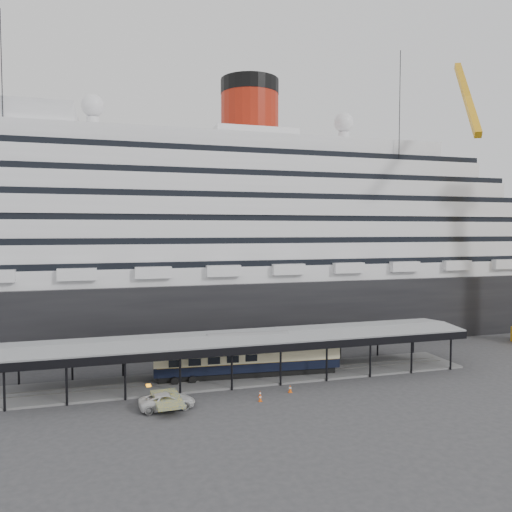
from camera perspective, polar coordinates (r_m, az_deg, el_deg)
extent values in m
plane|color=#333335|center=(57.76, 0.33, -15.08)|extent=(200.00, 200.00, 0.00)
cube|color=black|center=(87.01, -5.80, -5.56)|extent=(130.00, 30.00, 10.00)
cylinder|color=#981C0C|center=(90.00, -0.72, 15.50)|extent=(10.00, 10.00, 9.00)
cylinder|color=black|center=(91.28, -0.72, 18.72)|extent=(10.10, 10.10, 2.50)
sphere|color=silver|center=(86.87, -18.16, 16.01)|extent=(3.60, 3.60, 3.60)
sphere|color=silver|center=(96.42, 9.99, 14.79)|extent=(3.60, 3.60, 3.60)
cube|color=slate|center=(62.31, -1.04, -13.60)|extent=(56.00, 8.00, 0.24)
cube|color=slate|center=(61.60, -0.86, -13.64)|extent=(54.00, 0.08, 0.10)
cube|color=slate|center=(62.93, -1.22, -13.28)|extent=(54.00, 0.08, 0.10)
cube|color=black|center=(57.00, 0.18, -10.67)|extent=(56.00, 0.18, 0.90)
cube|color=black|center=(65.46, -2.10, -8.88)|extent=(56.00, 0.18, 0.90)
cube|color=slate|center=(61.06, -1.04, -9.05)|extent=(56.00, 9.00, 0.24)
cylinder|color=black|center=(75.71, -26.79, 6.98)|extent=(0.12, 0.12, 47.21)
cube|color=orange|center=(89.78, 22.94, 16.48)|extent=(11.42, 18.78, 16.80)
cylinder|color=black|center=(86.38, 15.96, 6.65)|extent=(0.12, 0.12, 47.21)
imported|color=silver|center=(52.80, -10.13, -16.00)|extent=(5.73, 2.91, 1.55)
cube|color=black|center=(62.21, -0.91, -13.17)|extent=(21.63, 4.10, 0.72)
cube|color=black|center=(61.96, -0.91, -12.35)|extent=(22.69, 4.59, 1.13)
cube|color=beige|center=(61.65, -0.92, -11.25)|extent=(22.69, 4.63, 1.33)
cube|color=black|center=(61.44, -0.92, -10.46)|extent=(22.69, 4.59, 0.41)
cube|color=#F5480D|center=(55.57, 0.47, -15.80)|extent=(0.37, 0.37, 0.03)
cone|color=#F5480D|center=(55.46, 0.47, -15.47)|extent=(0.31, 0.31, 0.67)
cylinder|color=white|center=(55.44, 0.47, -15.40)|extent=(0.21, 0.21, 0.13)
cube|color=#DD510C|center=(54.29, 0.49, -16.26)|extent=(0.42, 0.42, 0.03)
cone|color=#DD510C|center=(54.17, 0.49, -15.89)|extent=(0.36, 0.36, 0.72)
cylinder|color=white|center=(54.15, 0.49, -15.82)|extent=(0.23, 0.23, 0.14)
cube|color=#E4530C|center=(57.17, 3.92, -15.26)|extent=(0.49, 0.49, 0.03)
cone|color=#E4530C|center=(57.04, 3.92, -14.86)|extent=(0.41, 0.41, 0.82)
cylinder|color=white|center=(57.02, 3.92, -14.79)|extent=(0.26, 0.26, 0.16)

